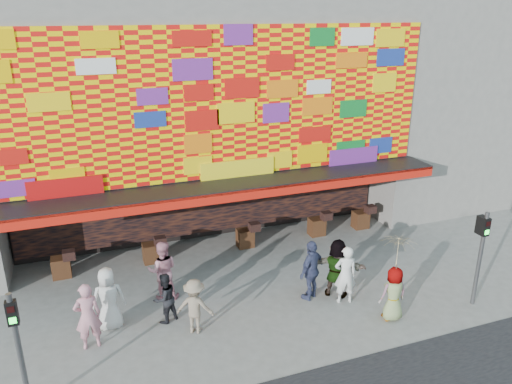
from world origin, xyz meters
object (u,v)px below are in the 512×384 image
ped_h (345,275)px  ped_f (337,268)px  signal_right (482,248)px  ped_g (393,294)px  ped_d (195,306)px  ped_e (312,270)px  signal_left (18,341)px  ped_b (88,316)px  ped_c (165,298)px  ped_a (109,299)px  parasol (398,252)px  ped_i (163,270)px

ped_h → ped_f: bearing=-69.0°
signal_right → ped_g: size_ratio=1.83×
ped_d → ped_e: bearing=-145.1°
signal_left → ped_b: 2.53m
signal_left → ped_h: (8.78, 1.47, -0.93)m
ped_c → ped_a: bearing=-35.7°
ped_g → signal_right: bearing=178.8°
ped_b → parasol: parasol is taller
ped_e → ped_g: ped_e is taller
signal_left → ped_a: bearing=52.6°
ped_f → signal_left: bearing=51.5°
ped_d → ped_f: bearing=-147.9°
ped_a → ped_c: bearing=173.5°
ped_a → ped_g: bearing=165.3°
ped_c → parasol: (6.13, -2.15, 1.39)m
signal_left → ped_e: bearing=14.3°
ped_a → ped_b: 0.92m
ped_e → ped_f: (0.81, -0.13, -0.02)m
ped_g → ped_a: bearing=-14.5°
ped_e → ped_f: bearing=140.9°
ped_i → parasol: bearing=162.6°
ped_h → ped_i: (-5.11, 2.14, 0.02)m
signal_right → ped_f: 4.23m
signal_left → ped_h: 8.95m
signal_right → ped_h: 4.02m
ped_h → ped_i: 5.54m
ped_h → ped_a: bearing=4.6°
ped_b → ped_f: size_ratio=1.00×
ped_c → ped_f: ped_f is taller
signal_right → ped_g: bearing=175.9°
signal_right → parasol: 2.81m
ped_a → signal_right: bearing=168.8°
ped_b → ped_g: bearing=162.9°
signal_left → parasol: (9.62, 0.20, 0.29)m
parasol → ped_a: bearing=162.6°
ped_a → ped_i: (1.68, 1.01, 0.03)m
ped_e → ped_f: size_ratio=1.03×
signal_left → ped_i: signal_left is taller
ped_d → ped_e: ped_e is taller
ped_i → parasol: size_ratio=1.03×
ped_c → ped_i: bearing=-124.9°
ped_a → ped_f: (6.74, -0.70, 0.02)m
ped_b → ped_i: size_ratio=0.99×
ped_d → signal_left: bearing=48.9°
ped_c → ped_d: bearing=104.9°
ped_i → ped_f: bearing=173.8°
ped_g → ped_d: bearing=-11.2°
ped_d → ped_e: (3.76, 0.44, 0.17)m
ped_f → parasol: parasol is taller
ped_g → parasol: parasol is taller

